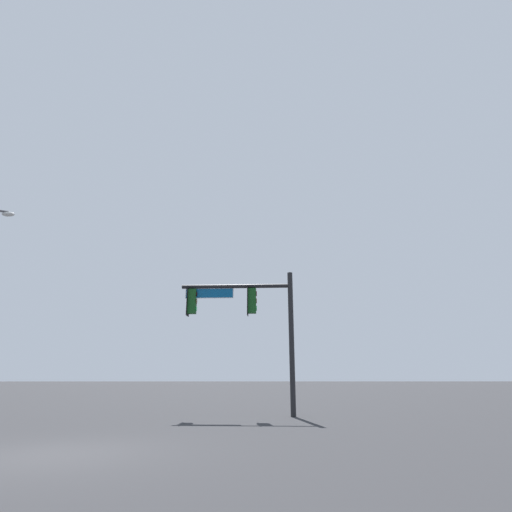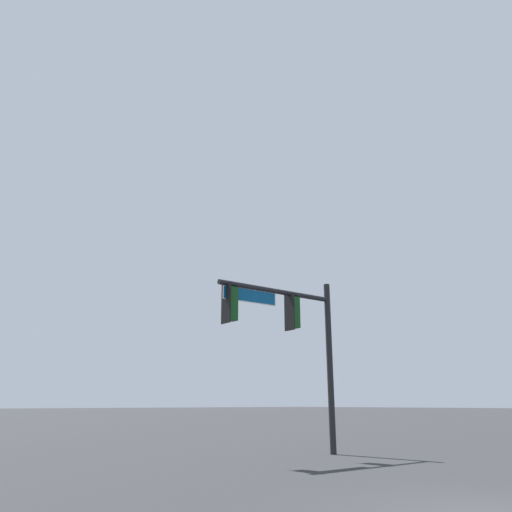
% 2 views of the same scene
% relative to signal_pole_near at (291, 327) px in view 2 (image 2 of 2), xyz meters
% --- Properties ---
extents(signal_pole_near, '(5.00, 0.70, 6.07)m').
position_rel_signal_pole_near_xyz_m(signal_pole_near, '(0.00, 0.00, 0.00)').
color(signal_pole_near, black).
rests_on(signal_pole_near, ground_plane).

